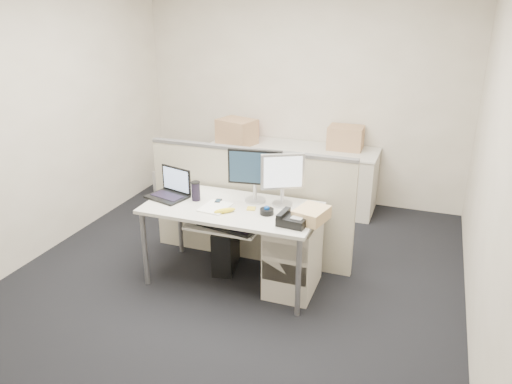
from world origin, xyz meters
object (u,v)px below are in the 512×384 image
at_px(monitor_main, 255,176).
at_px(laptop, 166,185).
at_px(desk_phone, 293,221).
at_px(desk, 232,213).

xyz_separation_m(monitor_main, laptop, (-0.77, -0.20, -0.11)).
height_order(monitor_main, desk_phone, monitor_main).
height_order(desk, laptop, laptop).
bearing_deg(desk_phone, desk, 169.14).
xyz_separation_m(desk, desk_phone, (0.60, -0.18, 0.10)).
relative_size(desk, laptop, 4.38).
relative_size(laptop, desk_phone, 1.53).
bearing_deg(laptop, desk_phone, 7.92).
height_order(monitor_main, laptop, monitor_main).
bearing_deg(monitor_main, laptop, -173.17).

